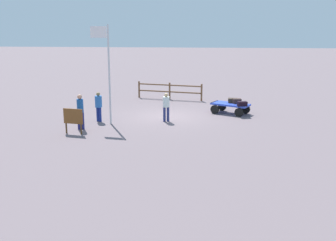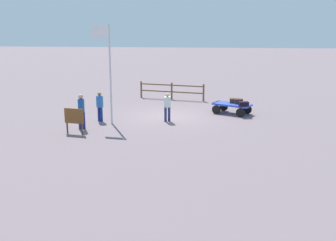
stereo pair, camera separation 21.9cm
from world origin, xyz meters
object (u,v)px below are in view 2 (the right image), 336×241
suitcase_navy (244,104)px  signboard (74,118)px  worker_trailing (100,104)px  luggage_cart (232,106)px  suitcase_maroon (234,101)px  suitcase_olive (238,101)px  worker_lead (167,105)px  worker_supervisor (81,109)px  flagpole (108,66)px

suitcase_navy → signboard: signboard is taller
suitcase_navy → worker_trailing: (7.91, 1.82, 0.22)m
luggage_cart → suitcase_maroon: 0.44m
suitcase_maroon → signboard: signboard is taller
suitcase_maroon → signboard: (8.07, 5.39, 0.06)m
luggage_cart → worker_trailing: 7.71m
suitcase_olive → worker_trailing: size_ratio=0.32×
suitcase_olive → signboard: signboard is taller
worker_lead → worker_supervisor: (4.17, 2.03, 0.13)m
suitcase_navy → worker_supervisor: bearing=22.9°
flagpole → signboard: size_ratio=4.17×
signboard → flagpole: bearing=-121.1°
worker_trailing → flagpole: flagpole is taller
suitcase_olive → flagpole: flagpole is taller
luggage_cart → worker_supervisor: size_ratio=1.33×
worker_trailing → worker_supervisor: 1.81m
worker_supervisor → flagpole: bearing=-132.5°
suitcase_navy → flagpole: 7.98m
signboard → suitcase_olive: bearing=-148.2°
luggage_cart → worker_trailing: size_ratio=1.48×
luggage_cart → suitcase_navy: 0.99m
luggage_cart → suitcase_olive: suitcase_olive is taller
worker_trailing → worker_supervisor: size_ratio=0.90×
suitcase_maroon → suitcase_navy: (-0.46, 0.99, 0.00)m
suitcase_maroon → signboard: bearing=33.7°
worker_lead → suitcase_maroon: bearing=-146.4°
suitcase_maroon → suitcase_olive: 0.33m
suitcase_olive → flagpole: size_ratio=0.10×
suitcase_navy → signboard: (8.53, 4.40, 0.05)m
luggage_cart → worker_supervisor: (7.78, 4.25, 0.60)m
suitcase_olive → flagpole: 8.01m
luggage_cart → flagpole: flagpole is taller
worker_trailing → suitcase_olive: bearing=-161.5°
luggage_cart → flagpole: (6.63, 3.00, 2.65)m
suitcase_maroon → suitcase_olive: suitcase_olive is taller
suitcase_navy → worker_supervisor: size_ratio=0.33×
suitcase_navy → signboard: bearing=27.3°
suitcase_maroon → worker_trailing: bearing=20.7°
worker_supervisor → worker_lead: bearing=-154.0°
suitcase_olive → suitcase_navy: (-0.24, 0.75, -0.01)m
suitcase_olive → suitcase_navy: 0.78m
suitcase_maroon → worker_supervisor: size_ratio=0.31×
worker_trailing → worker_supervisor: bearing=73.7°
worker_supervisor → signboard: worker_supervisor is taller
worker_trailing → flagpole: size_ratio=0.31×
worker_trailing → signboard: bearing=76.4°
luggage_cart → worker_supervisor: bearing=28.7°
suitcase_maroon → flagpole: (6.80, 3.29, 2.36)m
suitcase_maroon → worker_supervisor: 9.16m
suitcase_maroon → worker_supervisor: worker_supervisor is taller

